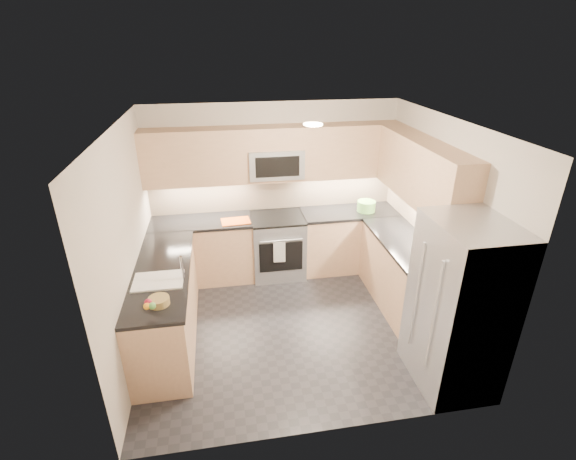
% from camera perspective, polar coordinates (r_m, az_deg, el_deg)
% --- Properties ---
extents(floor, '(3.60, 3.20, 0.00)m').
position_cam_1_polar(floor, '(5.41, 0.63, -12.68)').
color(floor, '#232328').
rests_on(floor, ground).
extents(ceiling, '(3.60, 3.20, 0.02)m').
position_cam_1_polar(ceiling, '(4.35, 0.79, 14.30)').
color(ceiling, beige).
rests_on(ceiling, wall_back).
extents(wall_back, '(3.60, 0.02, 2.50)m').
position_cam_1_polar(wall_back, '(6.21, -1.93, 5.69)').
color(wall_back, beige).
rests_on(wall_back, floor).
extents(wall_front, '(3.60, 0.02, 2.50)m').
position_cam_1_polar(wall_front, '(3.41, 5.60, -12.31)').
color(wall_front, beige).
rests_on(wall_front, floor).
extents(wall_left, '(0.02, 3.20, 2.50)m').
position_cam_1_polar(wall_left, '(4.80, -20.98, -2.20)').
color(wall_left, beige).
rests_on(wall_left, floor).
extents(wall_right, '(0.02, 3.20, 2.50)m').
position_cam_1_polar(wall_right, '(5.34, 20.07, 0.77)').
color(wall_right, beige).
rests_on(wall_right, floor).
extents(base_cab_back_left, '(1.42, 0.60, 0.90)m').
position_cam_1_polar(base_cab_back_left, '(6.21, -11.46, -2.88)').
color(base_cab_back_left, tan).
rests_on(base_cab_back_left, floor).
extents(base_cab_back_right, '(1.42, 0.60, 0.90)m').
position_cam_1_polar(base_cab_back_right, '(6.48, 8.13, -1.39)').
color(base_cab_back_right, tan).
rests_on(base_cab_back_right, floor).
extents(base_cab_right, '(0.60, 1.70, 0.90)m').
position_cam_1_polar(base_cab_right, '(5.69, 15.51, -6.17)').
color(base_cab_right, tan).
rests_on(base_cab_right, floor).
extents(base_cab_peninsula, '(0.60, 2.00, 0.90)m').
position_cam_1_polar(base_cab_peninsula, '(5.14, -16.29, -9.93)').
color(base_cab_peninsula, tan).
rests_on(base_cab_peninsula, floor).
extents(countertop_back_left, '(1.42, 0.63, 0.04)m').
position_cam_1_polar(countertop_back_left, '(6.01, -11.84, 1.08)').
color(countertop_back_left, black).
rests_on(countertop_back_left, base_cab_back_left).
extents(countertop_back_right, '(1.42, 0.63, 0.04)m').
position_cam_1_polar(countertop_back_right, '(6.28, 8.39, 2.45)').
color(countertop_back_right, black).
rests_on(countertop_back_right, base_cab_back_right).
extents(countertop_right, '(0.63, 1.70, 0.04)m').
position_cam_1_polar(countertop_right, '(5.46, 16.08, -1.95)').
color(countertop_right, black).
rests_on(countertop_right, base_cab_right).
extents(countertop_peninsula, '(0.63, 2.00, 0.04)m').
position_cam_1_polar(countertop_peninsula, '(4.89, -16.95, -5.41)').
color(countertop_peninsula, black).
rests_on(countertop_peninsula, base_cab_peninsula).
extents(upper_cab_back, '(3.60, 0.35, 0.75)m').
position_cam_1_polar(upper_cab_back, '(5.87, -1.78, 10.42)').
color(upper_cab_back, tan).
rests_on(upper_cab_back, wall_back).
extents(upper_cab_right, '(0.35, 1.95, 0.75)m').
position_cam_1_polar(upper_cab_right, '(5.29, 17.92, 7.54)').
color(upper_cab_right, tan).
rests_on(upper_cab_right, wall_right).
extents(backsplash_back, '(3.60, 0.01, 0.51)m').
position_cam_1_polar(backsplash_back, '(6.22, -1.92, 5.19)').
color(backsplash_back, '#C8AD91').
rests_on(backsplash_back, wall_back).
extents(backsplash_right, '(0.01, 2.30, 0.51)m').
position_cam_1_polar(backsplash_right, '(5.72, 17.85, 2.11)').
color(backsplash_right, '#C8AD91').
rests_on(backsplash_right, wall_right).
extents(gas_range, '(0.76, 0.65, 0.91)m').
position_cam_1_polar(gas_range, '(6.23, -1.42, -2.21)').
color(gas_range, '#94979C').
rests_on(gas_range, floor).
extents(range_cooktop, '(0.76, 0.65, 0.03)m').
position_cam_1_polar(range_cooktop, '(6.03, -1.47, 1.67)').
color(range_cooktop, black).
rests_on(range_cooktop, gas_range).
extents(oven_door_glass, '(0.62, 0.02, 0.45)m').
position_cam_1_polar(oven_door_glass, '(5.94, -0.96, -3.70)').
color(oven_door_glass, black).
rests_on(oven_door_glass, gas_range).
extents(oven_handle, '(0.60, 0.02, 0.02)m').
position_cam_1_polar(oven_handle, '(5.80, -0.95, -1.46)').
color(oven_handle, '#B2B5BA').
rests_on(oven_handle, gas_range).
extents(microwave, '(0.76, 0.40, 0.40)m').
position_cam_1_polar(microwave, '(5.88, -1.73, 9.18)').
color(microwave, '#A0A4A8').
rests_on(microwave, upper_cab_back).
extents(microwave_door, '(0.60, 0.01, 0.28)m').
position_cam_1_polar(microwave_door, '(5.69, -1.44, 8.62)').
color(microwave_door, black).
rests_on(microwave_door, microwave).
extents(refrigerator, '(0.70, 0.90, 1.80)m').
position_cam_1_polar(refrigerator, '(4.48, 22.33, -9.67)').
color(refrigerator, '#A9ACB2').
rests_on(refrigerator, floor).
extents(fridge_handle_left, '(0.02, 0.02, 1.20)m').
position_cam_1_polar(fridge_handle_left, '(4.16, 19.25, -11.22)').
color(fridge_handle_left, '#B2B5BA').
rests_on(fridge_handle_left, refrigerator).
extents(fridge_handle_right, '(0.02, 0.02, 1.20)m').
position_cam_1_polar(fridge_handle_right, '(4.42, 17.12, -8.58)').
color(fridge_handle_right, '#B2B5BA').
rests_on(fridge_handle_right, refrigerator).
extents(sink_basin, '(0.52, 0.38, 0.16)m').
position_cam_1_polar(sink_basin, '(4.70, -17.20, -7.36)').
color(sink_basin, white).
rests_on(sink_basin, base_cab_peninsula).
extents(faucet, '(0.03, 0.03, 0.28)m').
position_cam_1_polar(faucet, '(4.57, -14.28, -5.07)').
color(faucet, silver).
rests_on(faucet, countertop_peninsula).
extents(utensil_bowl, '(0.34, 0.34, 0.15)m').
position_cam_1_polar(utensil_bowl, '(6.29, 10.65, 3.23)').
color(utensil_bowl, '#62A948').
rests_on(utensil_bowl, countertop_back_right).
extents(cutting_board, '(0.41, 0.30, 0.01)m').
position_cam_1_polar(cutting_board, '(5.89, -7.17, 1.20)').
color(cutting_board, orange).
rests_on(cutting_board, countertop_back_left).
extents(fruit_basket, '(0.21, 0.21, 0.07)m').
position_cam_1_polar(fruit_basket, '(4.29, -17.25, -9.27)').
color(fruit_basket, '#A3884C').
rests_on(fruit_basket, countertop_peninsula).
extents(fruit_apple, '(0.07, 0.07, 0.07)m').
position_cam_1_polar(fruit_apple, '(4.16, -18.58, -9.38)').
color(fruit_apple, '#A3122C').
rests_on(fruit_apple, fruit_basket).
extents(fruit_pear, '(0.07, 0.07, 0.07)m').
position_cam_1_polar(fruit_pear, '(4.10, -18.06, -9.83)').
color(fruit_pear, '#5CAD4A').
rests_on(fruit_pear, fruit_basket).
extents(dish_towel_check, '(0.17, 0.03, 0.31)m').
position_cam_1_polar(dish_towel_check, '(5.86, -1.19, -3.05)').
color(dish_towel_check, silver).
rests_on(dish_towel_check, oven_handle).
extents(fruit_orange, '(0.07, 0.07, 0.07)m').
position_cam_1_polar(fruit_orange, '(4.11, -18.74, -9.86)').
color(fruit_orange, orange).
rests_on(fruit_orange, fruit_basket).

